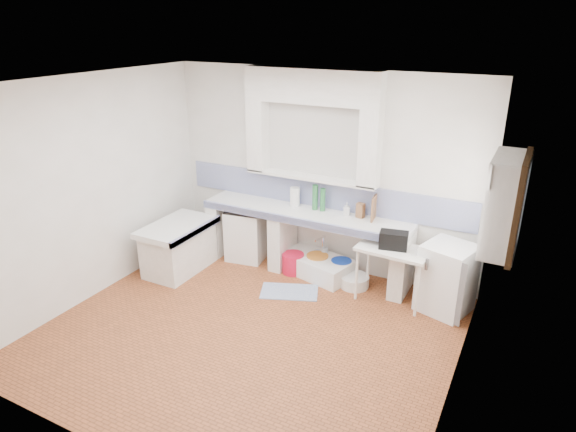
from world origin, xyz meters
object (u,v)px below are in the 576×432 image
at_px(side_table, 392,275).
at_px(fridge, 447,278).
at_px(stove, 247,234).
at_px(sink, 317,266).

xyz_separation_m(side_table, fridge, (0.66, 0.10, 0.06)).
distance_m(side_table, fridge, 0.67).
bearing_deg(side_table, stove, 177.73).
height_order(sink, fridge, fridge).
bearing_deg(sink, stove, -165.79).
relative_size(sink, side_table, 1.13).
bearing_deg(stove, side_table, -14.48).
bearing_deg(sink, side_table, 3.34).
height_order(stove, side_table, stove).
distance_m(sink, side_table, 1.18).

